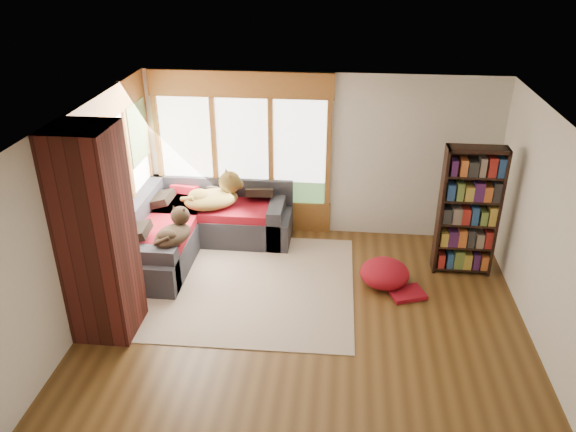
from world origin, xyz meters
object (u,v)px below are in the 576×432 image
(sectional_sofa, at_px, (188,231))
(dog_tan, at_px, (216,196))
(pouf, at_px, (385,273))
(dog_brindle, at_px, (175,232))
(brick_chimney, at_px, (96,236))
(bookshelf, at_px, (468,212))
(area_rug, at_px, (224,283))

(sectional_sofa, relative_size, dog_tan, 2.21)
(sectional_sofa, distance_m, pouf, 3.07)
(dog_brindle, bearing_deg, sectional_sofa, 18.87)
(brick_chimney, xyz_separation_m, bookshelf, (4.54, 1.81, -0.35))
(area_rug, bearing_deg, bookshelf, 11.70)
(sectional_sofa, xyz_separation_m, bookshelf, (4.09, -0.24, 0.64))
(bookshelf, xyz_separation_m, dog_brindle, (-4.02, -0.60, -0.22))
(sectional_sofa, distance_m, dog_tan, 0.68)
(bookshelf, bearing_deg, dog_brindle, -171.50)
(dog_brindle, bearing_deg, dog_tan, -2.84)
(sectional_sofa, distance_m, dog_brindle, 0.94)
(area_rug, relative_size, bookshelf, 1.91)
(brick_chimney, relative_size, dog_tan, 2.61)
(sectional_sofa, height_order, dog_tan, dog_tan)
(brick_chimney, bearing_deg, dog_tan, 69.80)
(pouf, distance_m, dog_tan, 2.82)
(sectional_sofa, bearing_deg, brick_chimney, -104.72)
(sectional_sofa, bearing_deg, dog_brindle, -87.50)
(pouf, xyz_separation_m, dog_tan, (-2.57, 1.00, 0.59))
(sectional_sofa, relative_size, pouf, 3.23)
(area_rug, distance_m, bookshelf, 3.55)
(pouf, bearing_deg, brick_chimney, -158.98)
(sectional_sofa, xyz_separation_m, pouf, (2.98, -0.73, -0.11))
(sectional_sofa, height_order, bookshelf, bookshelf)
(pouf, bearing_deg, dog_brindle, -177.91)
(sectional_sofa, relative_size, dog_brindle, 2.90)
(bookshelf, distance_m, pouf, 1.44)
(sectional_sofa, bearing_deg, area_rug, -53.90)
(brick_chimney, height_order, bookshelf, brick_chimney)
(area_rug, xyz_separation_m, dog_tan, (-0.34, 1.20, 0.78))
(bookshelf, bearing_deg, pouf, -156.10)
(pouf, bearing_deg, sectional_sofa, 166.16)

